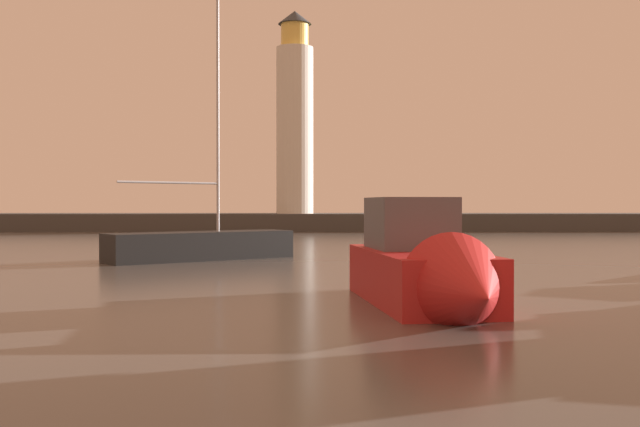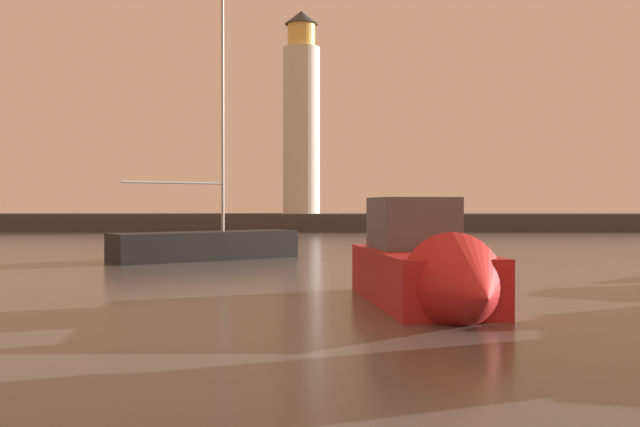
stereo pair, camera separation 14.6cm
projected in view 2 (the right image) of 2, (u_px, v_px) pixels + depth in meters
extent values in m
plane|color=#4C4742|center=(297.00, 255.00, 30.91)|extent=(220.00, 220.00, 0.00)
cube|color=#423F3D|center=(307.00, 222.00, 59.87)|extent=(85.13, 6.87, 1.40)
cylinder|color=silver|center=(298.00, 131.00, 59.77)|extent=(3.06, 3.06, 13.77)
cylinder|color=#F2CC59|center=(298.00, 36.00, 59.66)|extent=(2.30, 2.30, 1.93)
cone|color=#33383D|center=(298.00, 18.00, 59.64)|extent=(2.76, 2.76, 1.10)
cube|color=#B21E1E|center=(418.00, 277.00, 15.91)|extent=(2.80, 5.59, 1.17)
cone|color=#B21E1E|center=(466.00, 292.00, 12.72)|extent=(2.28, 2.17, 2.06)
cube|color=#595960|center=(409.00, 223.00, 16.64)|extent=(1.99, 2.42, 1.19)
cube|color=black|center=(203.00, 246.00, 28.39)|extent=(7.20, 5.75, 1.10)
cylinder|color=#B7B7BC|center=(220.00, 98.00, 28.74)|extent=(0.12, 0.12, 10.65)
cylinder|color=#B7B7BC|center=(172.00, 183.00, 27.61)|extent=(3.45, 2.42, 0.09)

